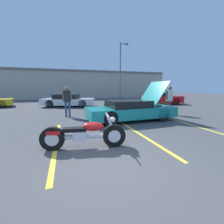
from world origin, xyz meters
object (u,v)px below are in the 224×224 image
Objects in this scene: light_pole at (121,69)px; spectator_by_show_car at (67,99)px; motorcycle at (84,135)px; spectator_midground at (169,98)px; parked_car_mid_row at (68,101)px; show_car_hood_open at (131,110)px; parked_car_right_row at (161,98)px.

light_pole is 14.10m from spectator_by_show_car.
motorcycle is 7.05m from spectator_midground.
parked_car_mid_row is at bearing 134.61° from spectator_midground.
parked_car_mid_row is at bearing 110.25° from show_car_hood_open.
spectator_midground is at bearing -100.66° from parked_car_right_row.
light_pole reaches higher than motorcycle.
light_pole is 1.80× the size of parked_car_right_row.
show_car_hood_open is 9.14m from parked_car_right_row.
spectator_midground is (3.02, 0.89, 0.53)m from show_car_hood_open.
spectator_by_show_car is at bearing 169.42° from spectator_midground.
parked_car_right_row is at bearing -74.03° from light_pole.
spectator_midground reaches higher than parked_car_mid_row.
parked_car_right_row is at bearing 42.26° from show_car_hood_open.
motorcycle is at bearing -85.91° from spectator_by_show_car.
show_car_hood_open is at bearing -49.25° from parked_car_mid_row.
show_car_hood_open is at bearing -114.08° from parked_car_right_row.
parked_car_mid_row is 2.71× the size of spectator_midground.
show_car_hood_open reaches higher than spectator_midground.
spectator_midground is at bearing -96.39° from light_pole.
motorcycle is 0.54× the size of parked_car_right_row.
light_pole is at bearing 83.61° from spectator_midground.
light_pole is 8.14m from parked_car_right_row.
show_car_hood_open is 1.07× the size of parked_car_right_row.
light_pole is 4.38× the size of spectator_midground.
motorcycle is (-7.25, -16.46, -3.92)m from light_pole.
spectator_by_show_car is (-0.14, -4.99, 0.52)m from parked_car_mid_row.
parked_car_right_row is at bearing 58.84° from spectator_midground.
light_pole is at bearing 58.01° from parked_car_mid_row.
parked_car_right_row is (9.24, 9.51, 0.19)m from motorcycle.
spectator_by_show_car is (-3.19, 2.05, 0.52)m from show_car_hood_open.
motorcycle is at bearing -71.38° from parked_car_mid_row.
light_pole is at bearing 126.48° from parked_car_right_row.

